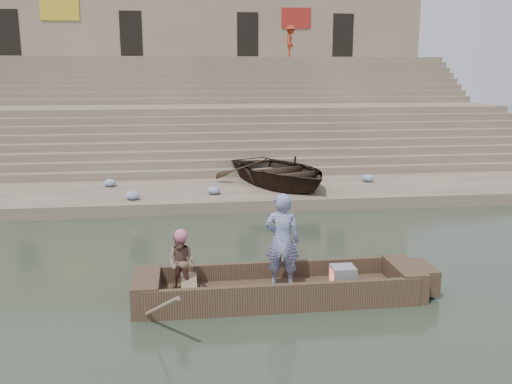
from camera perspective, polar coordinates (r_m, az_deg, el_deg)
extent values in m
plane|color=#293528|center=(11.50, -12.05, -10.29)|extent=(120.00, 120.00, 0.00)
cube|color=gray|center=(19.07, -10.26, -0.46)|extent=(32.00, 4.00, 0.40)
cube|color=gray|center=(26.27, -9.62, 5.72)|extent=(32.00, 3.00, 2.80)
cube|color=gray|center=(33.14, -9.28, 9.17)|extent=(32.00, 3.00, 5.20)
cube|color=gray|center=(21.24, -10.00, 1.27)|extent=(32.00, 0.50, 0.70)
cube|color=gray|center=(21.70, -9.96, 1.92)|extent=(32.00, 0.50, 1.00)
cube|color=gray|center=(22.17, -9.93, 2.53)|extent=(32.00, 0.50, 1.30)
cube|color=gray|center=(22.64, -9.89, 3.12)|extent=(32.00, 0.50, 1.60)
cube|color=gray|center=(23.11, -9.86, 3.68)|extent=(32.00, 0.50, 1.90)
cube|color=gray|center=(23.58, -9.82, 4.23)|extent=(32.00, 0.50, 2.20)
cube|color=gray|center=(24.06, -9.79, 4.75)|extent=(32.00, 0.50, 2.50)
cube|color=gray|center=(24.53, -9.76, 5.25)|extent=(32.00, 0.50, 2.80)
cube|color=gray|center=(27.99, -9.51, 6.43)|extent=(32.00, 0.50, 3.10)
cube|color=gray|center=(28.47, -9.49, 6.84)|extent=(32.00, 0.50, 3.40)
cube|color=gray|center=(28.96, -9.46, 7.22)|extent=(32.00, 0.50, 3.70)
cube|color=gray|center=(29.44, -9.44, 7.60)|extent=(32.00, 0.50, 4.00)
cube|color=gray|center=(29.93, -9.42, 7.97)|extent=(32.00, 0.50, 4.30)
cube|color=gray|center=(30.42, -9.40, 8.32)|extent=(32.00, 0.50, 4.60)
cube|color=gray|center=(30.91, -9.39, 8.66)|extent=(32.00, 0.50, 4.90)
cube|color=gray|center=(31.40, -9.37, 8.99)|extent=(32.00, 0.50, 5.20)
cube|color=gray|center=(37.11, -9.26, 14.13)|extent=(32.00, 5.00, 11.20)
cube|color=black|center=(36.11, -24.36, 14.87)|extent=(1.30, 0.18, 2.60)
cube|color=black|center=(34.83, -12.85, 15.76)|extent=(1.30, 0.18, 2.60)
cube|color=black|center=(34.93, -0.88, 16.05)|extent=(1.30, 0.18, 2.60)
cube|color=black|center=(36.11, 8.99, 15.78)|extent=(1.30, 0.18, 2.60)
cube|color=gold|center=(35.45, -19.74, 17.57)|extent=(2.20, 0.10, 1.40)
cube|color=maroon|center=(35.41, 4.19, 17.59)|extent=(1.80, 0.10, 1.20)
cube|color=brown|center=(10.96, 2.41, -10.54)|extent=(5.00, 1.30, 0.22)
cube|color=brown|center=(10.33, 3.01, -11.00)|extent=(5.20, 0.12, 0.56)
cube|color=brown|center=(11.47, 1.88, -8.56)|extent=(5.20, 0.12, 0.56)
cube|color=brown|center=(10.78, -11.28, -10.11)|extent=(0.50, 1.30, 0.60)
cube|color=brown|center=(11.58, 15.10, -8.69)|extent=(0.50, 1.30, 0.60)
cube|color=brown|center=(11.72, 16.93, -8.43)|extent=(0.35, 0.90, 0.50)
cube|color=#937A5B|center=(10.71, -6.97, -9.52)|extent=(0.30, 1.20, 0.08)
cylinder|color=#937A5B|center=(9.94, -10.73, -12.07)|extent=(1.03, 2.10, 1.36)
sphere|color=#C46179|center=(10.50, -7.83, -4.53)|extent=(0.26, 0.26, 0.26)
imported|color=navy|center=(10.75, 2.73, -5.04)|extent=(0.77, 0.59, 1.88)
imported|color=#26735B|center=(10.67, -7.74, -7.26)|extent=(0.70, 0.63, 1.18)
cube|color=gray|center=(11.12, 9.01, -8.62)|extent=(0.46, 0.42, 0.40)
cube|color=#E5593F|center=(11.07, 7.96, -8.69)|extent=(0.04, 0.34, 0.32)
imported|color=#2D2116|center=(19.52, 2.50, 2.17)|extent=(5.17, 5.96, 1.03)
imported|color=maroon|center=(33.42, 3.63, 15.36)|extent=(0.98, 1.33, 1.83)
ellipsoid|color=#3F5999|center=(17.84, -12.70, -0.36)|extent=(0.44, 0.44, 0.26)
ellipsoid|color=#3F5999|center=(20.66, 11.54, 1.42)|extent=(0.44, 0.44, 0.26)
ellipsoid|color=#3F5999|center=(20.09, -14.94, 0.93)|extent=(0.44, 0.44, 0.26)
ellipsoid|color=#3F5999|center=(18.24, -4.40, 0.19)|extent=(0.44, 0.44, 0.26)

